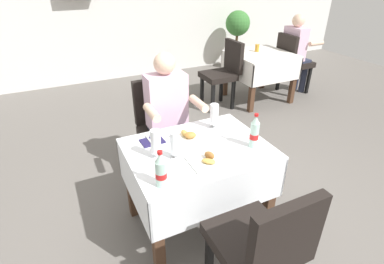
% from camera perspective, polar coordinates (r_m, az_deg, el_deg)
% --- Properties ---
extents(ground_plane, '(11.00, 11.00, 0.00)m').
position_cam_1_polar(ground_plane, '(2.64, 3.97, -16.76)').
color(ground_plane, '#66605B').
extents(main_dining_table, '(1.02, 0.77, 0.74)m').
position_cam_1_polar(main_dining_table, '(2.27, 1.10, -6.93)').
color(main_dining_table, white).
rests_on(main_dining_table, ground).
extents(chair_far_diner_seat, '(0.44, 0.50, 0.97)m').
position_cam_1_polar(chair_far_diner_seat, '(2.88, -5.84, 1.33)').
color(chair_far_diner_seat, black).
rests_on(chair_far_diner_seat, ground).
extents(chair_near_camera_side, '(0.44, 0.50, 0.97)m').
position_cam_1_polar(chair_near_camera_side, '(1.79, 13.04, -20.13)').
color(chair_near_camera_side, black).
rests_on(chair_near_camera_side, ground).
extents(seated_diner_far, '(0.50, 0.46, 1.26)m').
position_cam_1_polar(seated_diner_far, '(2.73, -4.43, 3.45)').
color(seated_diner_far, '#282D42').
rests_on(seated_diner_far, ground).
extents(plate_near_camera, '(0.22, 0.22, 0.07)m').
position_cam_1_polar(plate_near_camera, '(2.01, 2.81, -5.34)').
color(plate_near_camera, white).
rests_on(plate_near_camera, main_dining_table).
extents(plate_far_diner, '(0.22, 0.22, 0.06)m').
position_cam_1_polar(plate_far_diner, '(2.26, -0.79, -0.96)').
color(plate_far_diner, white).
rests_on(plate_far_diner, main_dining_table).
extents(beer_glass_left, '(0.07, 0.07, 0.21)m').
position_cam_1_polar(beer_glass_left, '(2.39, 4.27, 3.16)').
color(beer_glass_left, white).
rests_on(beer_glass_left, main_dining_table).
extents(beer_glass_middle, '(0.07, 0.07, 0.20)m').
position_cam_1_polar(beer_glass_middle, '(2.00, -3.30, -2.53)').
color(beer_glass_middle, white).
rests_on(beer_glass_middle, main_dining_table).
extents(beer_glass_right, '(0.07, 0.07, 0.21)m').
position_cam_1_polar(beer_glass_right, '(2.02, -6.94, -2.26)').
color(beer_glass_right, white).
rests_on(beer_glass_right, main_dining_table).
extents(cola_bottle_primary, '(0.06, 0.06, 0.26)m').
position_cam_1_polar(cola_bottle_primary, '(2.17, 11.86, -0.10)').
color(cola_bottle_primary, silver).
rests_on(cola_bottle_primary, main_dining_table).
extents(cola_bottle_secondary, '(0.07, 0.07, 0.24)m').
position_cam_1_polar(cola_bottle_secondary, '(1.76, -5.98, -7.42)').
color(cola_bottle_secondary, silver).
rests_on(cola_bottle_secondary, main_dining_table).
extents(napkin_cutlery_set, '(0.18, 0.19, 0.01)m').
position_cam_1_polar(napkin_cutlery_set, '(2.25, -7.60, -1.72)').
color(napkin_cutlery_set, '#231E4C').
rests_on(napkin_cutlery_set, main_dining_table).
extents(background_dining_table, '(0.88, 0.85, 0.74)m').
position_cam_1_polar(background_dining_table, '(4.82, 12.85, 12.35)').
color(background_dining_table, white).
rests_on(background_dining_table, ground).
extents(background_chair_left, '(0.50, 0.44, 0.97)m').
position_cam_1_polar(background_chair_left, '(4.46, 6.07, 11.58)').
color(background_chair_left, black).
rests_on(background_chair_left, ground).
extents(background_chair_right, '(0.50, 0.44, 0.97)m').
position_cam_1_polar(background_chair_right, '(5.24, 18.65, 12.90)').
color(background_chair_right, black).
rests_on(background_chair_right, ground).
extents(background_patron, '(0.46, 0.50, 1.26)m').
position_cam_1_polar(background_patron, '(5.23, 19.33, 14.57)').
color(background_patron, '#282D42').
rests_on(background_patron, ground).
extents(background_table_tumbler, '(0.06, 0.06, 0.11)m').
position_cam_1_polar(background_table_tumbler, '(4.84, 12.35, 15.44)').
color(background_table_tumbler, '#C68928').
rests_on(background_table_tumbler, background_dining_table).
extents(potted_plant_corner, '(0.48, 0.48, 1.14)m').
position_cam_1_polar(potted_plant_corner, '(6.35, 8.64, 18.38)').
color(potted_plant_corner, brown).
rests_on(potted_plant_corner, ground).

